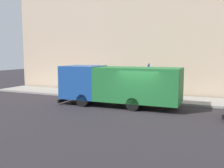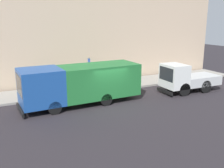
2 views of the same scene
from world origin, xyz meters
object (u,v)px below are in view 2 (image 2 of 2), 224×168
object	(u,v)px
pedestrian_standing	(63,79)
traffic_cone_orange	(31,95)
large_utility_truck	(81,83)
street_sign_post	(89,72)
pedestrian_walking	(36,79)
small_flatbed_truck	(185,79)

from	to	relation	value
pedestrian_standing	traffic_cone_orange	size ratio (longest dim) A/B	2.51
pedestrian_standing	large_utility_truck	bearing A→B (deg)	-132.21
pedestrian_standing	street_sign_post	size ratio (longest dim) A/B	0.59
pedestrian_walking	large_utility_truck	bearing A→B (deg)	-144.47
pedestrian_walking	traffic_cone_orange	world-z (taller)	pedestrian_walking
large_utility_truck	street_sign_post	world-z (taller)	street_sign_post
small_flatbed_truck	traffic_cone_orange	world-z (taller)	small_flatbed_truck
large_utility_truck	traffic_cone_orange	world-z (taller)	large_utility_truck
large_utility_truck	pedestrian_walking	bearing A→B (deg)	24.62
large_utility_truck	street_sign_post	distance (m)	2.60
street_sign_post	pedestrian_standing	bearing A→B (deg)	43.47
large_utility_truck	pedestrian_standing	world-z (taller)	large_utility_truck
large_utility_truck	small_flatbed_truck	bearing A→B (deg)	-97.35
small_flatbed_truck	pedestrian_walking	bearing A→B (deg)	65.38
pedestrian_standing	small_flatbed_truck	bearing A→B (deg)	-72.91
street_sign_post	large_utility_truck	bearing A→B (deg)	145.54
large_utility_truck	pedestrian_walking	distance (m)	4.97
pedestrian_standing	pedestrian_walking	bearing A→B (deg)	119.51
traffic_cone_orange	large_utility_truck	bearing A→B (deg)	-125.07
small_flatbed_truck	traffic_cone_orange	distance (m)	11.94
small_flatbed_truck	pedestrian_walking	distance (m)	11.95
large_utility_truck	pedestrian_standing	xyz separation A→B (m)	(3.85, 0.16, -0.52)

